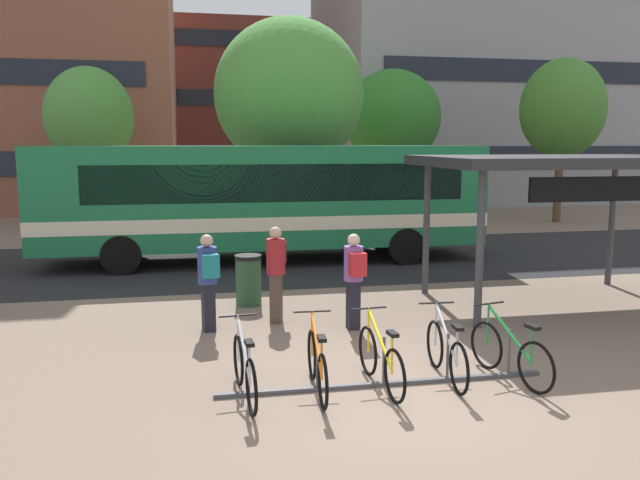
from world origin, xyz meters
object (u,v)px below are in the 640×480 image
parked_bicycle_yellow_2 (381,360)px  street_tree_0 (289,95)px  street_tree_2 (563,109)px  city_bus (262,198)px  street_tree_3 (89,117)px  commuter_maroon_pack_0 (276,267)px  trash_bin (248,280)px  parked_bicycle_green_4 (510,354)px  commuter_teal_pack_1 (208,276)px  street_tree_1 (392,118)px  parked_bicycle_orange_1 (317,365)px  parked_bicycle_silver_3 (446,353)px  parked_bicycle_silver_0 (245,370)px  transit_shelter (560,166)px  commuter_red_pack_2 (354,275)px

parked_bicycle_yellow_2 → street_tree_0: street_tree_0 is taller
street_tree_0 → street_tree_2: (11.58, 1.87, -0.26)m
city_bus → street_tree_3: street_tree_3 is taller
commuter_maroon_pack_0 → trash_bin: (-0.39, 1.35, -0.51)m
parked_bicycle_yellow_2 → parked_bicycle_green_4: same height
commuter_teal_pack_1 → street_tree_1: street_tree_1 is taller
parked_bicycle_orange_1 → trash_bin: (-0.47, 4.80, 0.13)m
parked_bicycle_yellow_2 → trash_bin: 4.97m
parked_bicycle_yellow_2 → trash_bin: bearing=12.0°
parked_bicycle_silver_3 → street_tree_1: street_tree_1 is taller
commuter_maroon_pack_0 → trash_bin: size_ratio=1.73×
street_tree_3 → commuter_teal_pack_1: bearing=-75.1°
parked_bicycle_orange_1 → street_tree_3: street_tree_3 is taller
commuter_teal_pack_1 → street_tree_0: bearing=-26.9°
parked_bicycle_silver_0 → commuter_teal_pack_1: bearing=2.1°
parked_bicycle_orange_1 → commuter_teal_pack_1: 3.41m
transit_shelter → street_tree_0: bearing=111.1°
parked_bicycle_silver_0 → street_tree_3: size_ratio=0.28×
parked_bicycle_silver_0 → parked_bicycle_green_4: 3.68m
parked_bicycle_green_4 → street_tree_2: bearing=-46.0°
trash_bin → transit_shelter: bearing=-10.7°
transit_shelter → street_tree_2: bearing=58.4°
parked_bicycle_silver_3 → transit_shelter: 5.75m
parked_bicycle_green_4 → street_tree_3: street_tree_3 is taller
city_bus → parked_bicycle_yellow_2: city_bus is taller
transit_shelter → street_tree_3: bearing=127.7°
parked_bicycle_orange_1 → parked_bicycle_green_4: (2.72, -0.09, 0.00)m
parked_bicycle_silver_3 → street_tree_2: street_tree_2 is taller
street_tree_2 → street_tree_3: (-18.75, 2.42, -0.39)m
commuter_red_pack_2 → street_tree_1: bearing=-21.7°
street_tree_1 → street_tree_3: bearing=-177.7°
transit_shelter → street_tree_2: (7.73, 12.23, 1.82)m
commuter_teal_pack_1 → parked_bicycle_yellow_2: bearing=-155.5°
parked_bicycle_silver_3 → commuter_maroon_pack_0: bearing=33.9°
parked_bicycle_silver_0 → parked_bicycle_silver_3: bearing=-92.5°
parked_bicycle_yellow_2 → transit_shelter: size_ratio=0.32×
parked_bicycle_silver_3 → parked_bicycle_green_4: same height
commuter_maroon_pack_0 → commuter_red_pack_2: 1.48m
parked_bicycle_orange_1 → parked_bicycle_silver_3: (1.86, 0.10, 0.00)m
parked_bicycle_silver_0 → parked_bicycle_green_4: (3.67, -0.08, 0.00)m
parked_bicycle_silver_3 → parked_bicycle_green_4: size_ratio=1.02×
transit_shelter → street_tree_2: street_tree_2 is taller
trash_bin → parked_bicycle_silver_0: bearing=-95.8°
parked_bicycle_yellow_2 → transit_shelter: bearing=-56.6°
street_tree_3 → parked_bicycle_silver_3: bearing=-68.4°
commuter_maroon_pack_0 → street_tree_3: bearing=-142.5°
parked_bicycle_orange_1 → parked_bicycle_green_4: same height
street_tree_0 → commuter_red_pack_2: bearing=-93.2°
parked_bicycle_silver_3 → commuter_teal_pack_1: size_ratio=1.00×
transit_shelter → commuter_teal_pack_1: transit_shelter is taller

